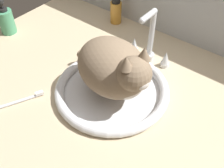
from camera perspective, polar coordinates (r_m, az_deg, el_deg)
name	(u,v)px	position (r cm, az deg, el deg)	size (l,w,h in cm)	color
countertop	(105,90)	(93.73, -1.50, -1.22)	(120.52, 81.58, 3.00)	#CCB793
backsplash_wall	(172,0)	(113.09, 12.51, 16.94)	(120.52, 2.40, 35.88)	#B2B7BC
sink_basin	(112,90)	(89.73, 0.00, -1.18)	(38.11, 38.11, 3.13)	white
faucet	(150,42)	(99.49, 7.96, 8.75)	(17.12, 10.36, 21.33)	silver
cat	(115,69)	(81.54, 0.70, 3.29)	(34.06, 25.20, 20.06)	#8C755B
amber_bottle	(116,11)	(122.46, 0.83, 15.10)	(4.95, 4.95, 11.36)	gold
soap_pump_bottle	(6,21)	(123.65, -21.45, 12.35)	(6.31, 6.31, 14.93)	#4C9E70
toothbrush	(20,101)	(92.38, -18.92, -3.34)	(8.31, 15.28, 1.70)	silver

